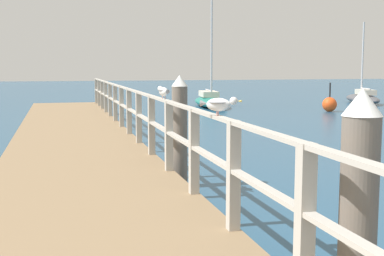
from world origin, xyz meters
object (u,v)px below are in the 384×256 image
(dock_piling_near, at_px, (358,225))
(seagull_foreground, at_px, (219,104))
(boat_3, at_px, (210,101))
(channel_buoy, at_px, (330,104))
(seagull_background, at_px, (163,91))
(dock_piling_far, at_px, (180,131))
(boat_4, at_px, (363,98))

(dock_piling_near, relative_size, seagull_foreground, 4.86)
(seagull_foreground, height_order, boat_3, boat_3)
(channel_buoy, bearing_deg, seagull_background, -128.38)
(dock_piling_near, relative_size, dock_piling_far, 1.00)
(dock_piling_near, bearing_deg, boat_3, 75.90)
(dock_piling_near, xyz_separation_m, seagull_background, (-0.38, 5.30, 0.74))
(dock_piling_near, xyz_separation_m, dock_piling_far, (0.00, 5.72, 0.00))
(dock_piling_near, bearing_deg, seagull_background, 94.11)
(dock_piling_far, xyz_separation_m, seagull_background, (-0.38, -0.43, 0.74))
(seagull_background, bearing_deg, dock_piling_near, -93.65)
(dock_piling_near, xyz_separation_m, channel_buoy, (10.62, 19.19, -0.66))
(channel_buoy, bearing_deg, dock_piling_near, -118.96)
(seagull_background, relative_size, channel_buoy, 0.34)
(channel_buoy, bearing_deg, boat_4, 43.19)
(seagull_foreground, bearing_deg, dock_piling_far, -151.51)
(boat_4, bearing_deg, boat_3, -167.11)
(seagull_foreground, xyz_separation_m, boat_3, (6.33, 21.50, -1.44))
(channel_buoy, bearing_deg, dock_piling_far, -128.26)
(seagull_background, xyz_separation_m, boat_3, (6.34, 18.42, -1.44))
(dock_piling_far, height_order, seagull_background, dock_piling_far)
(dock_piling_far, bearing_deg, channel_buoy, 51.74)
(seagull_background, distance_m, boat_3, 19.54)
(seagull_foreground, distance_m, seagull_background, 3.08)
(boat_3, height_order, boat_4, boat_3)
(dock_piling_near, height_order, boat_3, boat_3)
(dock_piling_far, relative_size, seagull_foreground, 4.86)
(seagull_background, bearing_deg, boat_3, 63.25)
(boat_3, distance_m, channel_buoy, 6.50)
(seagull_background, distance_m, boat_4, 23.99)
(dock_piling_far, bearing_deg, boat_4, 49.45)
(boat_3, relative_size, boat_4, 1.20)
(dock_piling_far, relative_size, boat_3, 0.36)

